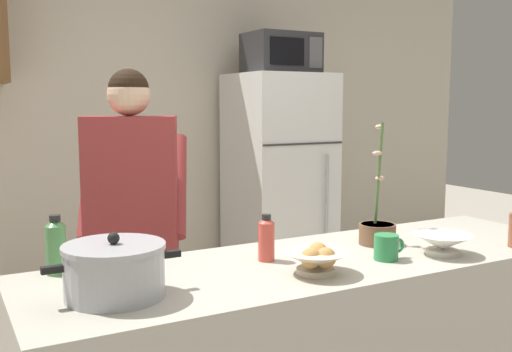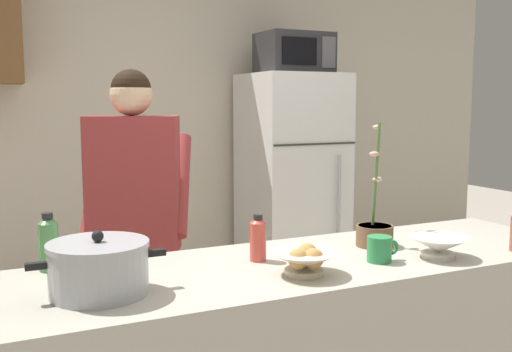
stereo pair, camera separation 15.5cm
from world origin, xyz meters
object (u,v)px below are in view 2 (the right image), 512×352
Objects in this scene: microwave at (294,53)px; bottle_far_corner at (258,238)px; bottle_near_edge at (49,243)px; coffee_mug at (380,249)px; cooking_pot at (99,268)px; potted_orchid at (375,230)px; bread_bowl at (304,260)px; empty_bowl at (439,245)px; refrigerator at (292,193)px; person_near_pot at (134,203)px.

microwave is 2.76× the size of bottle_far_corner.
bottle_near_edge reaches higher than bottle_far_corner.
microwave is 2.26m from coffee_mug.
bottle_far_corner is (0.60, 0.14, 0.00)m from cooking_pot.
bottle_far_corner is 0.35× the size of potted_orchid.
bottle_near_edge is 0.74m from bottle_far_corner.
cooking_pot is 0.67m from bread_bowl.
cooking_pot reaches higher than coffee_mug.
potted_orchid is at bearing 26.47° from bread_bowl.
empty_bowl is at bearing -11.35° from coffee_mug.
bottle_far_corner reaches higher than bread_bowl.
cooking_pot reaches higher than empty_bowl.
coffee_mug is at bearing -122.01° from potted_orchid.
bottle_near_edge reaches higher than cooking_pot.
refrigerator is at bearing 40.90° from bottle_near_edge.
coffee_mug is (1.00, -0.07, -0.03)m from cooking_pot.
empty_bowl is (-0.48, -2.03, 0.11)m from refrigerator.
potted_orchid reaches higher than bread_bowl.
bottle_far_corner is at bearing 12.90° from cooking_pot.
potted_orchid reaches higher than bottle_near_edge.
refrigerator reaches higher than coffee_mug.
bread_bowl is (-1.05, -1.98, -0.87)m from microwave.
microwave is 2.24m from bottle_far_corner.
empty_bowl is at bearing -5.23° from cooking_pot.
person_near_pot reaches higher than cooking_pot.
cooking_pot is at bearing 174.77° from empty_bowl.
bread_bowl is at bearing -175.49° from coffee_mug.
person_near_pot is at bearing 108.32° from bottle_far_corner.
cooking_pot is 0.62m from bottle_far_corner.
coffee_mug is (-0.72, -1.96, -0.88)m from microwave.
bottle_near_edge is at bearing 108.38° from cooking_pot.
cooking_pot is at bearing 176.23° from coffee_mug.
coffee_mug is 0.55× the size of bread_bowl.
bottle_near_edge is at bearing 160.38° from coffee_mug.
person_near_pot is at bearing 107.73° from bread_bowl.
refrigerator is at bearing 71.57° from potted_orchid.
bread_bowl is (0.33, -1.03, -0.06)m from person_near_pot.
bread_bowl is 0.52m from potted_orchid.
cooking_pot is (-1.72, -1.91, 0.15)m from refrigerator.
refrigerator is 7.13× the size of bread_bowl.
microwave is at bearing 40.50° from bottle_near_edge.
coffee_mug is (0.66, -1.00, -0.06)m from person_near_pot.
person_near_pot is (-1.38, -0.98, 0.18)m from refrigerator.
microwave is 1.87m from person_near_pot.
microwave is 2.35× the size of bottle_near_edge.
refrigerator is 2.42m from bottle_near_edge.
potted_orchid is at bearing -108.43° from refrigerator.
microwave is at bearing 71.35° from potted_orchid.
bottle_near_edge is at bearing -139.10° from refrigerator.
microwave reaches higher than refrigerator.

